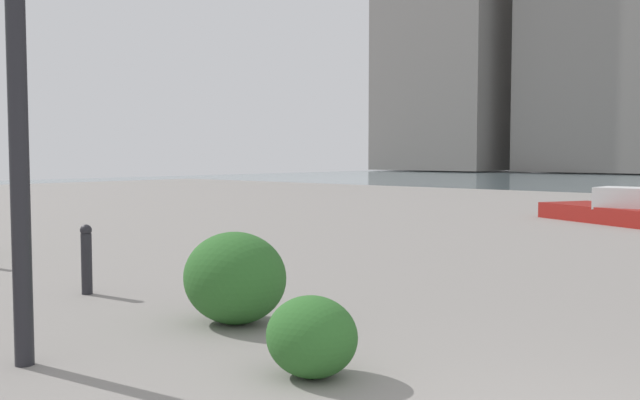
# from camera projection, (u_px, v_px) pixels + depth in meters

# --- Properties ---
(building_annex) EXTENTS (11.97, 10.33, 22.11)m
(building_annex) POSITION_uv_depth(u_px,v_px,m) (597.00, 52.00, 65.23)
(building_annex) COLOR gray
(building_annex) RESTS_ON ground
(building_highrise) EXTENTS (12.74, 11.82, 34.59)m
(building_highrise) POSITION_uv_depth(u_px,v_px,m) (452.00, 14.00, 73.64)
(building_highrise) COLOR gray
(building_highrise) RESTS_ON ground
(bollard_near) EXTENTS (0.13, 0.13, 0.79)m
(bollard_near) POSITION_uv_depth(u_px,v_px,m) (87.00, 258.00, 7.94)
(bollard_near) COLOR #232328
(bollard_near) RESTS_ON ground
(shrub_low) EXTENTS (1.01, 0.91, 0.86)m
(shrub_low) POSITION_uv_depth(u_px,v_px,m) (235.00, 278.00, 6.56)
(shrub_low) COLOR #2D6628
(shrub_low) RESTS_ON ground
(shrub_wide) EXTENTS (0.68, 0.61, 0.58)m
(shrub_wide) POSITION_uv_depth(u_px,v_px,m) (312.00, 337.00, 4.98)
(shrub_wide) COLOR #2D6628
(shrub_wide) RESTS_ON ground
(boat) EXTENTS (4.98, 3.50, 0.95)m
(boat) POSITION_uv_depth(u_px,v_px,m) (638.00, 215.00, 15.88)
(boat) COLOR maroon
(boat) RESTS_ON ground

